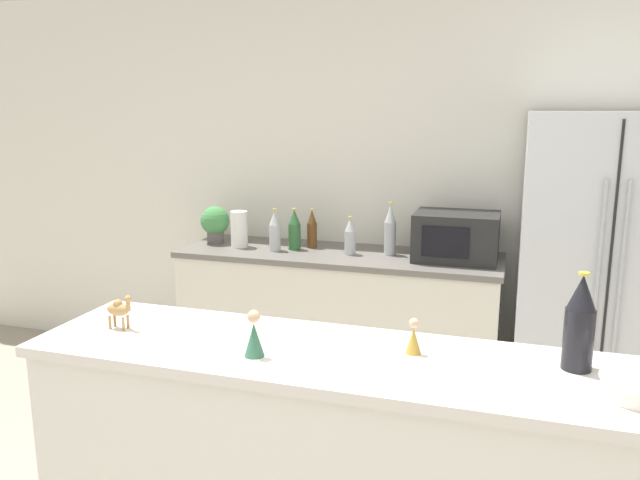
# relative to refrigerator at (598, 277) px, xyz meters

# --- Properties ---
(wall_back) EXTENTS (8.00, 0.06, 2.55)m
(wall_back) POSITION_rel_refrigerator_xyz_m (-1.02, 0.41, 0.40)
(wall_back) COLOR silver
(wall_back) RESTS_ON ground_plane
(back_counter) EXTENTS (1.99, 0.63, 0.90)m
(back_counter) POSITION_rel_refrigerator_xyz_m (-1.48, 0.08, -0.43)
(back_counter) COLOR silver
(back_counter) RESTS_ON ground_plane
(refrigerator) EXTENTS (0.83, 0.74, 1.76)m
(refrigerator) POSITION_rel_refrigerator_xyz_m (0.00, 0.00, 0.00)
(refrigerator) COLOR silver
(refrigerator) RESTS_ON ground_plane
(potted_plant) EXTENTS (0.19, 0.19, 0.24)m
(potted_plant) POSITION_rel_refrigerator_xyz_m (-2.34, 0.10, 0.16)
(potted_plant) COLOR #595451
(potted_plant) RESTS_ON back_counter
(paper_towel_roll) EXTENTS (0.11, 0.11, 0.23)m
(paper_towel_roll) POSITION_rel_refrigerator_xyz_m (-2.13, 0.03, 0.14)
(paper_towel_roll) COLOR white
(paper_towel_roll) RESTS_ON back_counter
(microwave) EXTENTS (0.48, 0.37, 0.28)m
(microwave) POSITION_rel_refrigerator_xyz_m (-0.77, 0.10, 0.16)
(microwave) COLOR black
(microwave) RESTS_ON back_counter
(back_bottle_0) EXTENTS (0.07, 0.07, 0.24)m
(back_bottle_0) POSITION_rel_refrigerator_xyz_m (-1.40, 0.05, 0.13)
(back_bottle_0) COLOR #B2B7BC
(back_bottle_0) RESTS_ON back_counter
(back_bottle_1) EXTENTS (0.08, 0.08, 0.26)m
(back_bottle_1) POSITION_rel_refrigerator_xyz_m (-1.77, 0.07, 0.15)
(back_bottle_1) COLOR #2D6033
(back_bottle_1) RESTS_ON back_counter
(back_bottle_2) EXTENTS (0.07, 0.07, 0.27)m
(back_bottle_2) POSITION_rel_refrigerator_xyz_m (-1.87, 0.00, 0.15)
(back_bottle_2) COLOR #B2B7BC
(back_bottle_2) RESTS_ON back_counter
(back_bottle_3) EXTENTS (0.07, 0.07, 0.32)m
(back_bottle_3) POSITION_rel_refrigerator_xyz_m (-1.17, 0.11, 0.17)
(back_bottle_3) COLOR #B2B7BC
(back_bottle_3) RESTS_ON back_counter
(back_bottle_4) EXTENTS (0.06, 0.06, 0.25)m
(back_bottle_4) POSITION_rel_refrigerator_xyz_m (-1.68, 0.15, 0.14)
(back_bottle_4) COLOR brown
(back_bottle_4) RESTS_ON back_counter
(wine_bottle) EXTENTS (0.09, 0.09, 0.30)m
(wine_bottle) POSITION_rel_refrigerator_xyz_m (-0.25, -1.68, 0.28)
(wine_bottle) COLOR black
(wine_bottle) RESTS_ON bar_counter
(fruit_bowl) EXTENTS (0.19, 0.19, 0.06)m
(fruit_bowl) POSITION_rel_refrigerator_xyz_m (-0.11, -1.83, 0.17)
(fruit_bowl) COLOR white
(fruit_bowl) RESTS_ON bar_counter
(camel_figurine) EXTENTS (0.10, 0.05, 0.12)m
(camel_figurine) POSITION_rel_refrigerator_xyz_m (-1.74, -1.79, 0.21)
(camel_figurine) COLOR #A87F4C
(camel_figurine) RESTS_ON bar_counter
(wise_man_figurine_blue) EXTENTS (0.06, 0.06, 0.15)m
(wise_man_figurine_blue) POSITION_rel_refrigerator_xyz_m (-1.20, -1.87, 0.20)
(wise_man_figurine_blue) COLOR #33664C
(wise_man_figurine_blue) RESTS_ON bar_counter
(wise_man_figurine_crimson) EXTENTS (0.05, 0.05, 0.12)m
(wise_man_figurine_crimson) POSITION_rel_refrigerator_xyz_m (-0.73, -1.70, 0.19)
(wise_man_figurine_crimson) COLOR #B28933
(wise_man_figurine_crimson) RESTS_ON bar_counter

